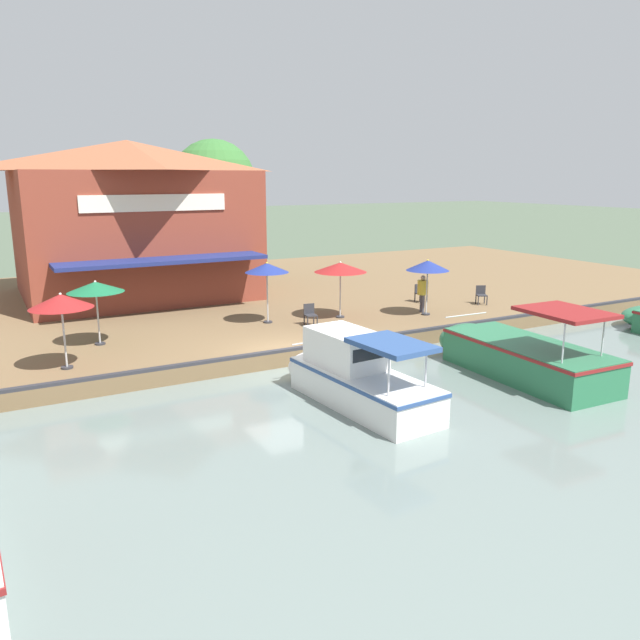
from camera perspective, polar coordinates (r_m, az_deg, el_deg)
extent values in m
plane|color=#4C5B47|center=(21.10, -2.83, -4.49)|extent=(220.00, 220.00, 0.00)
cube|color=brown|center=(30.99, -11.83, 1.49)|extent=(22.00, 56.00, 0.60)
cube|color=#2D2D33|center=(21.00, -2.97, -2.73)|extent=(0.20, 50.40, 0.10)
cube|color=brown|center=(32.28, -16.77, 7.59)|extent=(9.36, 10.24, 6.00)
pyramid|color=#9E5638|center=(32.17, -17.22, 14.18)|extent=(9.82, 10.75, 1.43)
cube|color=navy|center=(26.95, -14.10, 5.28)|extent=(1.80, 8.71, 0.16)
cube|color=silver|center=(27.59, -14.84, 10.31)|extent=(0.08, 6.14, 0.70)
cylinder|color=#B7B7B7|center=(22.89, -19.65, 0.42)|extent=(0.06, 0.06, 2.10)
cylinder|color=#2D2D33|center=(23.12, -19.46, -2.05)|extent=(0.36, 0.36, 0.06)
cone|color=#19663D|center=(22.70, -19.84, 2.87)|extent=(1.91, 1.91, 0.36)
cone|color=silver|center=(22.70, -19.84, 2.92)|extent=(1.18, 1.18, 0.29)
sphere|color=silver|center=(22.67, -19.87, 3.31)|extent=(0.08, 0.08, 0.08)
cylinder|color=#B7B7B7|center=(24.90, -4.83, 2.32)|extent=(0.06, 0.06, 2.28)
cylinder|color=#2D2D33|center=(25.12, -4.78, -0.17)|extent=(0.36, 0.36, 0.06)
cone|color=navy|center=(24.72, -4.88, 4.79)|extent=(1.73, 1.73, 0.37)
cone|color=yellow|center=(24.72, -4.88, 4.83)|extent=(1.07, 1.07, 0.30)
sphere|color=yellow|center=(24.69, -4.89, 5.22)|extent=(0.08, 0.08, 0.08)
cylinder|color=#B7B7B7|center=(26.65, 9.73, 2.76)|extent=(0.06, 0.06, 2.17)
cylinder|color=#2D2D33|center=(26.86, 9.65, 0.54)|extent=(0.36, 0.36, 0.06)
cone|color=navy|center=(26.49, 9.82, 4.94)|extent=(1.80, 1.80, 0.42)
cone|color=yellow|center=(26.49, 9.82, 4.99)|extent=(1.12, 1.12, 0.34)
sphere|color=yellow|center=(26.46, 9.84, 5.40)|extent=(0.08, 0.08, 0.08)
cylinder|color=#B7B7B7|center=(25.77, 1.87, 2.59)|extent=(0.06, 0.06, 2.17)
cylinder|color=#2D2D33|center=(25.98, 1.85, 0.31)|extent=(0.36, 0.36, 0.06)
cone|color=maroon|center=(25.61, 1.88, 4.85)|extent=(2.16, 2.16, 0.39)
cone|color=white|center=(25.60, 1.88, 4.89)|extent=(1.34, 1.34, 0.32)
sphere|color=white|center=(25.58, 1.89, 5.28)|extent=(0.08, 0.08, 0.08)
cylinder|color=#B7B7B7|center=(20.37, -22.37, -1.20)|extent=(0.06, 0.06, 2.17)
cylinder|color=#2D2D33|center=(20.63, -22.11, -4.04)|extent=(0.36, 0.36, 0.06)
cone|color=maroon|center=(20.16, -22.61, 1.61)|extent=(1.87, 1.87, 0.42)
cone|color=white|center=(20.16, -22.62, 1.67)|extent=(1.16, 1.16, 0.34)
sphere|color=white|center=(20.12, -22.67, 2.20)|extent=(0.08, 0.08, 0.08)
cube|color=#2D2D33|center=(29.49, 9.76, 2.01)|extent=(0.05, 0.05, 0.42)
cube|color=#2D2D33|center=(29.17, 9.30, 1.91)|extent=(0.05, 0.05, 0.42)
cube|color=#2D2D33|center=(29.72, 9.13, 2.12)|extent=(0.05, 0.05, 0.42)
cube|color=#2D2D33|center=(29.40, 8.67, 2.02)|extent=(0.05, 0.05, 0.42)
cube|color=#2D2D33|center=(29.41, 9.23, 2.42)|extent=(0.54, 0.54, 0.05)
cube|color=#2D2D33|center=(29.48, 8.93, 2.90)|extent=(0.16, 0.43, 0.40)
cube|color=#2D2D33|center=(29.41, 15.02, 1.72)|extent=(0.05, 0.05, 0.42)
cube|color=#2D2D33|center=(29.30, 14.27, 1.72)|extent=(0.05, 0.05, 0.42)
cube|color=#2D2D33|center=(29.78, 14.81, 1.87)|extent=(0.05, 0.05, 0.42)
cube|color=#2D2D33|center=(29.67, 14.06, 1.88)|extent=(0.05, 0.05, 0.42)
cube|color=#2D2D33|center=(29.50, 14.56, 2.20)|extent=(0.59, 0.59, 0.05)
cube|color=#2D2D33|center=(29.65, 14.48, 2.70)|extent=(0.24, 0.41, 0.40)
cube|color=#2D2D33|center=(24.37, -0.25, -0.10)|extent=(0.05, 0.05, 0.42)
cube|color=#2D2D33|center=(24.24, -1.14, -0.18)|extent=(0.05, 0.05, 0.42)
cube|color=#2D2D33|center=(24.74, -0.58, 0.10)|extent=(0.05, 0.05, 0.42)
cube|color=#2D2D33|center=(24.60, -1.45, 0.02)|extent=(0.05, 0.05, 0.42)
cube|color=#2D2D33|center=(24.44, -0.86, 0.45)|extent=(0.50, 0.50, 0.05)
cube|color=#2D2D33|center=(24.57, -1.02, 1.05)|extent=(0.10, 0.44, 0.40)
cylinder|color=#4C4C56|center=(27.18, 9.40, 1.48)|extent=(0.13, 0.13, 0.78)
cylinder|color=#4C4C56|center=(27.32, 9.25, 1.54)|extent=(0.13, 0.13, 0.78)
cylinder|color=gold|center=(27.12, 9.38, 2.96)|extent=(0.46, 0.46, 0.62)
sphere|color=#DBB28E|center=(27.05, 9.41, 3.83)|extent=(0.21, 0.21, 0.21)
cube|color=#287047|center=(20.87, 18.43, -3.50)|extent=(5.70, 2.48, 1.13)
ellipsoid|color=#287047|center=(22.85, 13.47, -1.78)|extent=(2.06, 2.23, 1.13)
cube|color=maroon|center=(20.74, 18.53, -2.21)|extent=(5.77, 2.53, 0.10)
cube|color=maroon|center=(19.57, 21.53, 0.67)|extent=(2.50, 2.02, 0.11)
cylinder|color=silver|center=(19.85, 24.48, -1.29)|extent=(0.05, 0.05, 1.25)
cylinder|color=silver|center=(18.65, 21.39, -1.86)|extent=(0.05, 0.05, 1.25)
cylinder|color=silver|center=(22.82, 13.22, 0.45)|extent=(0.11, 1.82, 0.04)
cube|color=white|center=(17.43, 3.99, -6.37)|extent=(5.04, 2.13, 0.97)
ellipsoid|color=white|center=(19.34, -0.43, -4.36)|extent=(1.86, 1.80, 0.97)
cube|color=#2D4C84|center=(17.30, 4.01, -5.11)|extent=(5.10, 2.17, 0.10)
cube|color=white|center=(17.80, 2.35, -2.59)|extent=(2.46, 1.58, 1.02)
cube|color=black|center=(16.87, 4.65, -3.05)|extent=(0.15, 1.23, 0.36)
cube|color=#2D4C84|center=(16.11, 6.57, -2.25)|extent=(2.26, 1.65, 0.13)
cylinder|color=silver|center=(16.19, 9.67, -4.26)|extent=(0.05, 0.05, 1.07)
cylinder|color=silver|center=(15.41, 6.30, -5.04)|extent=(0.05, 0.05, 1.07)
cylinder|color=silver|center=(19.29, -0.76, -1.99)|extent=(0.15, 1.40, 0.04)
cylinder|color=brown|center=(36.12, -9.45, 6.65)|extent=(0.36, 0.36, 3.70)
sphere|color=#387033|center=(35.92, -9.67, 12.35)|extent=(4.64, 4.64, 4.64)
sphere|color=#387033|center=(34.82, -10.22, 11.55)|extent=(3.25, 3.25, 3.25)
cylinder|color=brown|center=(37.81, -20.56, 5.58)|extent=(0.46, 0.46, 2.78)
sphere|color=#285623|center=(37.58, -20.94, 10.30)|extent=(4.62, 4.62, 4.62)
sphere|color=#285623|center=(36.59, -21.75, 9.46)|extent=(3.24, 3.24, 3.24)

